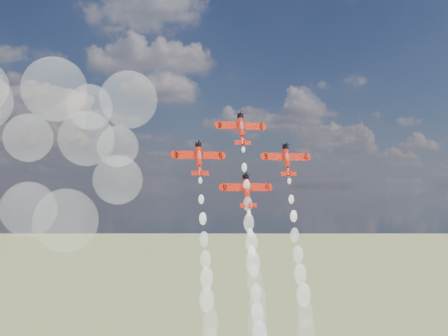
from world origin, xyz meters
TOP-DOWN VIEW (x-y plane):
  - plane_lead at (-6.64, 11.26)m, footprint 13.78×5.27m
  - plane_left at (-20.00, 8.88)m, footprint 13.78×5.27m
  - plane_right at (6.71, 8.88)m, footprint 13.78×5.27m
  - plane_slot at (-6.64, 6.50)m, footprint 13.78×5.27m
  - smoke_trail_lead at (-6.52, 0.24)m, footprint 5.61×14.95m
  - smoke_trail_left at (-19.90, -2.72)m, footprint 5.71×15.89m
  - smoke_trail_right at (6.89, -2.51)m, footprint 5.23×15.50m
  - drifted_smoke_cloud at (-58.37, 25.18)m, footprint 63.98×34.72m

SIDE VIEW (x-z plane):
  - smoke_trail_left at x=-19.90m, z-range 29.61..79.93m
  - smoke_trail_right at x=6.89m, z-range 30.12..80.00m
  - smoke_trail_lead at x=-6.52m, z-range 39.25..88.98m
  - plane_slot at x=-6.64m, z-range 84.55..94.22m
  - plane_left at x=-20.00m, z-range 93.59..103.26m
  - plane_right at x=6.71m, z-range 93.59..103.26m
  - drifted_smoke_cloud at x=-58.37m, z-range 76.38..132.09m
  - plane_lead at x=-6.64m, z-range 102.64..112.30m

